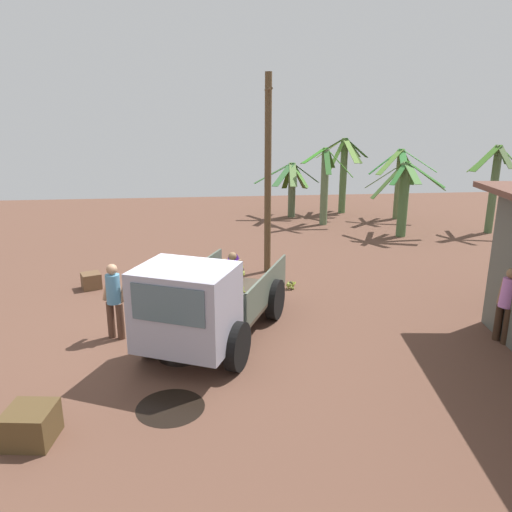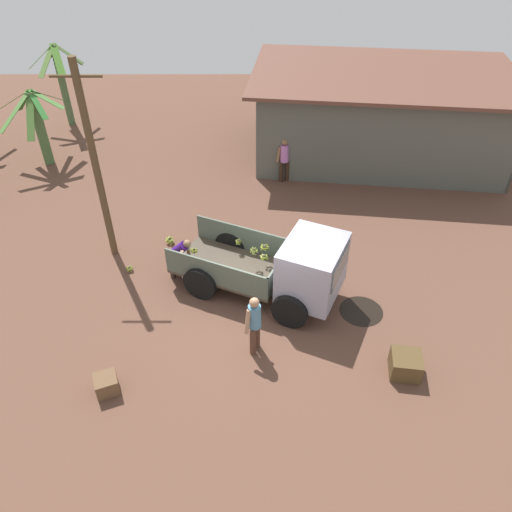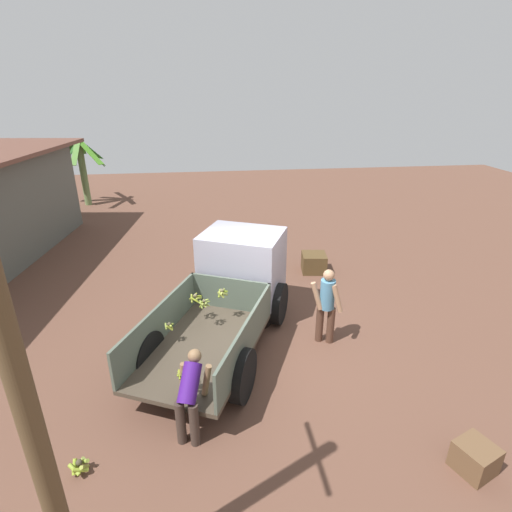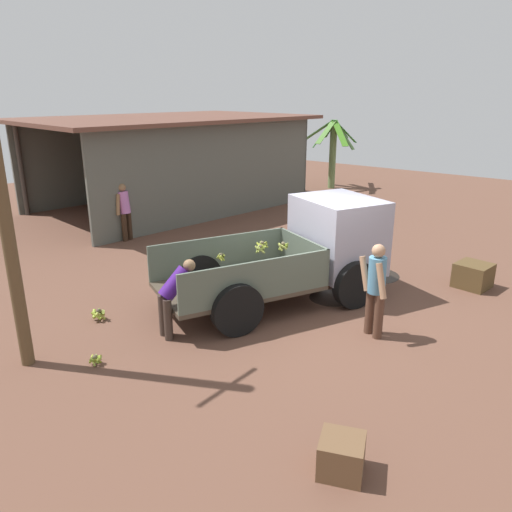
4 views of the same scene
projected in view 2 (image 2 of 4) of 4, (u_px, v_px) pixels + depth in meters
The scene contains 15 objects.
ground at pixel (271, 306), 12.87m from camera, with size 36.00×36.00×0.00m, color brown.
mud_patch_0 at pixel (361, 311), 12.73m from camera, with size 1.11×1.11×0.01m, color black.
mud_patch_1 at pixel (292, 308), 12.81m from camera, with size 0.88×0.88×0.01m, color black.
cargo_truck at pixel (292, 269), 12.47m from camera, with size 4.69×3.36×1.95m.
warehouse_shed at pixel (395, 96), 18.24m from camera, with size 10.20×7.13×3.13m.
utility_pole at pixel (96, 165), 12.88m from camera, with size 1.22×0.19×5.59m.
banana_palm_1 at pixel (39, 125), 18.09m from camera, with size 2.39×2.81×2.82m.
banana_palm_4 at pixel (62, 83), 20.74m from camera, with size 2.22×2.22×3.36m.
person_foreground_visitor at pixel (254, 322), 11.18m from camera, with size 0.45×0.65×1.62m.
person_worker_loading at pixel (178, 255), 13.35m from camera, with size 0.69×0.59×1.29m.
person_bystander_near_shed at pixel (284, 158), 17.42m from camera, with size 0.58×0.42×1.59m.
banana_bunch_on_ground_0 at pixel (170, 240), 14.92m from camera, with size 0.29×0.28×0.22m.
banana_bunch_on_ground_1 at pixel (130, 268), 13.92m from camera, with size 0.21×0.21×0.17m.
wooden_crate_0 at pixel (106, 384), 10.69m from camera, with size 0.48×0.48×0.42m, color brown.
wooden_crate_1 at pixel (405, 365), 11.05m from camera, with size 0.66×0.66×0.52m, color brown.
Camera 2 is at (-0.39, -9.30, 9.00)m, focal length 35.00 mm.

